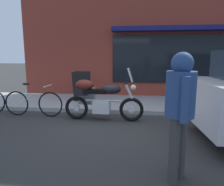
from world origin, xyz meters
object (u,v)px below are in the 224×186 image
(touring_motorcycle, at_px, (99,98))
(pedestrian_walking, at_px, (180,102))
(sandwich_board_sign, at_px, (82,87))
(parked_bicycle, at_px, (33,103))

(touring_motorcycle, height_order, pedestrian_walking, pedestrian_walking)
(touring_motorcycle, distance_m, sandwich_board_sign, 1.89)
(pedestrian_walking, distance_m, sandwich_board_sign, 4.94)
(touring_motorcycle, bearing_deg, pedestrian_walking, -58.98)
(touring_motorcycle, relative_size, pedestrian_walking, 1.21)
(pedestrian_walking, height_order, sandwich_board_sign, pedestrian_walking)
(touring_motorcycle, xyz_separation_m, pedestrian_walking, (1.56, -2.60, 0.49))
(parked_bicycle, relative_size, sandwich_board_sign, 1.66)
(parked_bicycle, height_order, pedestrian_walking, pedestrian_walking)
(touring_motorcycle, distance_m, pedestrian_walking, 3.07)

